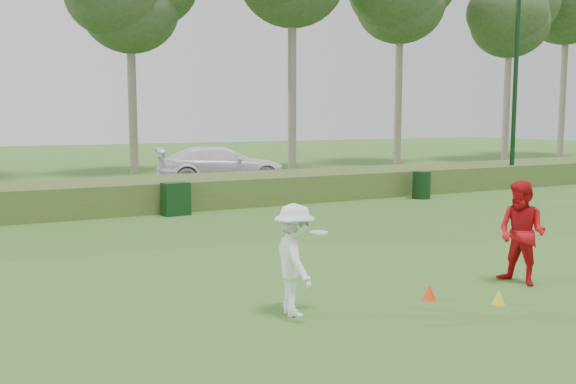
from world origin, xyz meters
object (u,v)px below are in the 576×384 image
player_red (522,233)px  cone_orange (430,292)px  cone_yellow (499,297)px  car_right (222,165)px  player_white (295,260)px  utility_cabinet (176,199)px  trash_bin (421,185)px  lamp_post (517,48)px

player_red → cone_orange: bearing=-101.5°
player_red → cone_yellow: (-1.24, -0.72, -0.78)m
cone_yellow → car_right: bearing=81.4°
player_white → car_right: size_ratio=0.30×
utility_cabinet → trash_bin: same height
player_white → lamp_post: bearing=-46.1°
utility_cabinet → trash_bin: bearing=-7.4°
cone_orange → lamp_post: bearing=39.2°
cone_yellow → utility_cabinet: 11.08m
player_red → cone_yellow: 1.63m
cone_yellow → trash_bin: (7.26, 10.64, 0.37)m
utility_cabinet → trash_bin: 8.85m
cone_orange → trash_bin: trash_bin is taller
player_red → car_right: 17.41m
player_red → utility_cabinet: (-2.82, 10.25, -0.41)m
trash_bin → car_right: bearing=121.4°
player_red → cone_orange: (-2.02, -0.03, -0.77)m
player_white → utility_cabinet: 10.07m
cone_orange → trash_bin: bearing=51.1°
cone_yellow → car_right: size_ratio=0.04×
cone_orange → trash_bin: (8.04, 9.96, 0.36)m
player_white → player_red: 4.27m
utility_cabinet → lamp_post: bearing=-2.0°
player_red → utility_cabinet: bearing=-177.1°
player_white → trash_bin: player_white is taller
player_red → cone_yellow: player_red is taller
player_red → cone_orange: 2.16m
cone_orange → car_right: car_right is taller
utility_cabinet → car_right: (4.30, 7.10, 0.37)m
player_white → trash_bin: (10.28, 9.64, -0.34)m
lamp_post → utility_cabinet: (-14.45, -0.83, -5.11)m
trash_bin → cone_orange: bearing=-128.9°
cone_yellow → utility_cabinet: (-1.58, 10.96, 0.37)m
cone_orange → utility_cabinet: 10.32m
lamp_post → cone_orange: bearing=-140.8°
player_red → car_right: bearing=162.7°
lamp_post → cone_orange: (-13.65, -11.11, -5.47)m
player_white → utility_cabinet: size_ratio=1.70×
cone_orange → player_red: bearing=0.9°
cone_yellow → utility_cabinet: utility_cabinet is taller
cone_orange → trash_bin: size_ratio=0.25×
player_red → car_right: player_red is taller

